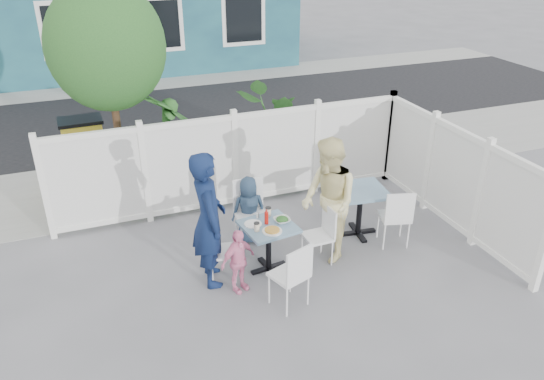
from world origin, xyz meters
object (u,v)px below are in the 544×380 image
object	(u,v)px
utility_cabinet	(86,156)
woman	(329,201)
chair_left	(217,247)
chair_right	(322,231)
chair_back	(250,208)
spare_table	(360,200)
man	(209,219)
main_table	(268,235)
toddler	(238,261)
boy	(249,210)
chair_near	(293,272)

from	to	relation	value
utility_cabinet	woman	size ratio (longest dim) A/B	0.70
chair_left	chair_right	xyz separation A→B (m)	(1.47, -0.12, -0.00)
chair_right	chair_back	xyz separation A→B (m)	(-0.77, 0.83, 0.09)
spare_table	chair_back	bearing A→B (deg)	166.79
chair_left	man	world-z (taller)	man
main_table	chair_right	xyz separation A→B (m)	(0.77, -0.06, -0.06)
woman	toddler	distance (m)	1.51
utility_cabinet	chair_back	bearing A→B (deg)	-55.02
boy	toddler	world-z (taller)	boy
chair_left	chair_near	bearing A→B (deg)	48.37
toddler	spare_table	bearing A→B (deg)	-3.95
chair_left	chair_back	bearing A→B (deg)	145.97
boy	main_table	bearing A→B (deg)	95.37
utility_cabinet	chair_left	xyz separation A→B (m)	(1.40, -3.47, -0.13)
utility_cabinet	main_table	xyz separation A→B (m)	(2.11, -3.53, -0.07)
man	chair_near	bearing A→B (deg)	-134.62
spare_table	chair_left	bearing A→B (deg)	-171.95
utility_cabinet	man	size ratio (longest dim) A/B	0.67
chair_back	chair_near	xyz separation A→B (m)	(-0.00, -1.62, -0.05)
chair_back	toddler	bearing A→B (deg)	69.24
chair_back	man	bearing A→B (deg)	47.46
main_table	chair_right	distance (m)	0.77
woman	utility_cabinet	bearing A→B (deg)	-139.16
chair_left	chair_near	size ratio (longest dim) A/B	0.93
utility_cabinet	man	distance (m)	3.73
chair_left	woman	bearing A→B (deg)	99.89
toddler	chair_right	bearing A→B (deg)	-11.68
main_table	boy	size ratio (longest dim) A/B	0.72
spare_table	chair_near	bearing A→B (deg)	-142.37
boy	spare_table	bearing A→B (deg)	170.56
chair_right	man	world-z (taller)	man
woman	toddler	bearing A→B (deg)	-77.08
man	woman	size ratio (longest dim) A/B	1.04
chair_right	chair_near	bearing A→B (deg)	134.32
chair_near	boy	bearing A→B (deg)	70.39
chair_right	chair_left	bearing A→B (deg)	83.79
chair_left	toddler	bearing A→B (deg)	38.81
chair_back	woman	distance (m)	1.19
toddler	utility_cabinet	bearing A→B (deg)	91.07
chair_near	toddler	distance (m)	0.77
chair_back	woman	size ratio (longest dim) A/B	0.56
main_table	woman	bearing A→B (deg)	1.81
spare_table	boy	distance (m)	1.67
utility_cabinet	chair_near	size ratio (longest dim) A/B	1.37
woman	toddler	size ratio (longest dim) A/B	1.99
main_table	woman	world-z (taller)	woman
man	woman	world-z (taller)	man
chair_near	man	xyz separation A→B (m)	(-0.78, 0.92, 0.39)
chair_near	toddler	bearing A→B (deg)	112.65
spare_table	chair_near	size ratio (longest dim) A/B	0.89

